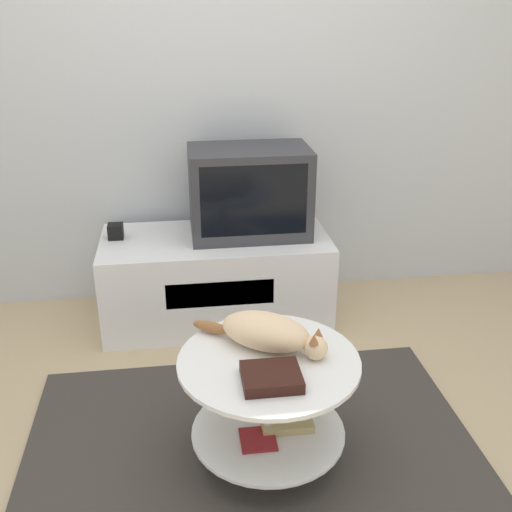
# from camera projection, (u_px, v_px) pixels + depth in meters

# --- Properties ---
(ground_plane) EXTENTS (12.00, 12.00, 0.00)m
(ground_plane) POSITION_uv_depth(u_px,v_px,m) (256.00, 471.00, 2.37)
(ground_plane) COLOR tan
(wall_back) EXTENTS (8.00, 0.05, 2.60)m
(wall_back) POSITION_uv_depth(u_px,v_px,m) (216.00, 79.00, 3.33)
(wall_back) COLOR silver
(wall_back) RESTS_ON ground_plane
(rug) EXTENTS (1.86, 1.52, 0.02)m
(rug) POSITION_uv_depth(u_px,v_px,m) (256.00, 469.00, 2.37)
(rug) COLOR #3D3833
(rug) RESTS_ON ground_plane
(tv_stand) EXTENTS (1.26, 0.59, 0.50)m
(tv_stand) POSITION_uv_depth(u_px,v_px,m) (216.00, 278.00, 3.40)
(tv_stand) COLOR white
(tv_stand) RESTS_ON ground_plane
(tv) EXTENTS (0.65, 0.40, 0.48)m
(tv) POSITION_uv_depth(u_px,v_px,m) (249.00, 192.00, 3.26)
(tv) COLOR #333338
(tv) RESTS_ON tv_stand
(speaker) EXTENTS (0.08, 0.08, 0.08)m
(speaker) POSITION_uv_depth(u_px,v_px,m) (116.00, 231.00, 3.27)
(speaker) COLOR black
(speaker) RESTS_ON tv_stand
(coffee_table) EXTENTS (0.69, 0.69, 0.47)m
(coffee_table) POSITION_uv_depth(u_px,v_px,m) (269.00, 396.00, 2.30)
(coffee_table) COLOR #B2B2B7
(coffee_table) RESTS_ON rug
(dvd_box) EXTENTS (0.21, 0.18, 0.04)m
(dvd_box) POSITION_uv_depth(u_px,v_px,m) (271.00, 377.00, 2.09)
(dvd_box) COLOR black
(dvd_box) RESTS_ON coffee_table
(cat) EXTENTS (0.50, 0.35, 0.14)m
(cat) POSITION_uv_depth(u_px,v_px,m) (268.00, 332.00, 2.28)
(cat) COLOR beige
(cat) RESTS_ON coffee_table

